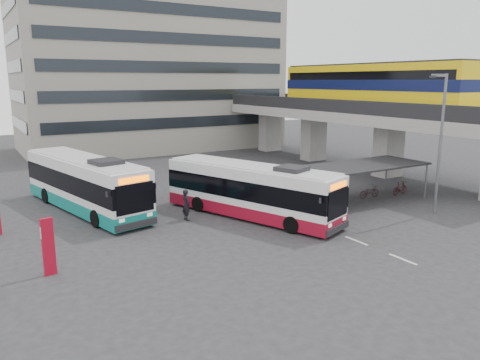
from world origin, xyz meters
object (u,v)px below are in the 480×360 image
pedestrian (186,205)px  lamp_post (440,136)px  bus_teal (85,184)px  bus_main (251,191)px

pedestrian → lamp_post: 15.96m
bus_teal → lamp_post: bearing=-45.0°
bus_main → lamp_post: bearing=-47.7°
bus_teal → pedestrian: 7.15m
pedestrian → lamp_post: size_ratio=0.22×
bus_main → pedestrian: size_ratio=6.33×
pedestrian → lamp_post: bearing=-115.9°
bus_teal → pedestrian: (4.58, -5.44, -0.77)m
bus_teal → pedestrian: bus_teal is taller
bus_main → lamp_post: size_ratio=1.38×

